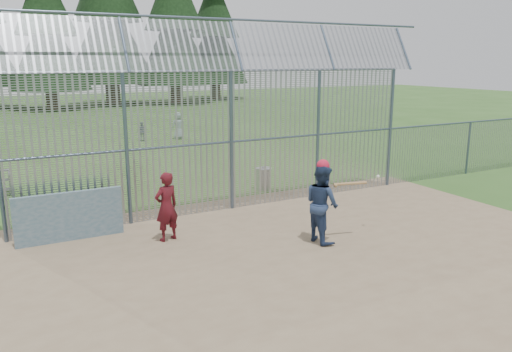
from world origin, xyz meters
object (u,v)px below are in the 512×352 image
dugout_wall (70,216)px  onlooker (167,207)px  trash_can (263,178)px  batter (322,203)px

dugout_wall → onlooker: (2.07, -1.09, 0.24)m
onlooker → trash_can: onlooker is taller
dugout_wall → onlooker: 2.35m
dugout_wall → trash_can: dugout_wall is taller
batter → onlooker: size_ratio=1.11×
onlooker → batter: bearing=136.2°
dugout_wall → batter: 6.06m
batter → trash_can: size_ratio=2.29×
dugout_wall → onlooker: onlooker is taller
dugout_wall → batter: (5.32, -2.89, 0.34)m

